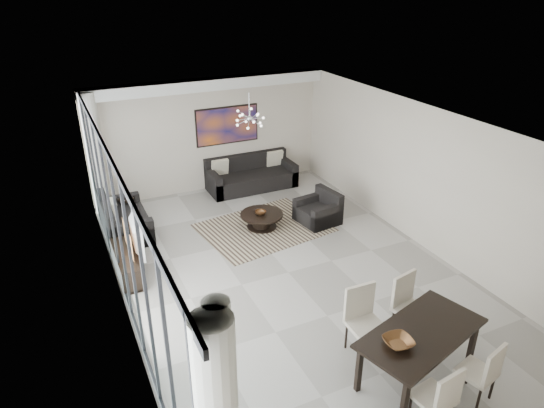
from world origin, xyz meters
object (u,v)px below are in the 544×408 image
tv_console (128,263)px  coffee_table (262,219)px  sofa_main (251,177)px  television (132,235)px  dining_table (421,337)px

tv_console → coffee_table: bearing=11.6°
sofa_main → television: size_ratio=2.07×
sofa_main → dining_table: size_ratio=1.12×
tv_console → television: 0.57m
sofa_main → coffee_table: bearing=-107.0°
tv_console → television: television is taller
sofa_main → tv_console: 4.66m
coffee_table → tv_console: size_ratio=0.67×
coffee_table → tv_console: (-3.05, -0.63, 0.03)m
tv_console → dining_table: (3.20, -4.36, 0.47)m
dining_table → coffee_table: bearing=91.7°
sofa_main → television: bearing=-142.4°
coffee_table → sofa_main: bearing=73.0°
dining_table → television: bearing=124.5°
tv_console → sofa_main: bearing=37.0°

